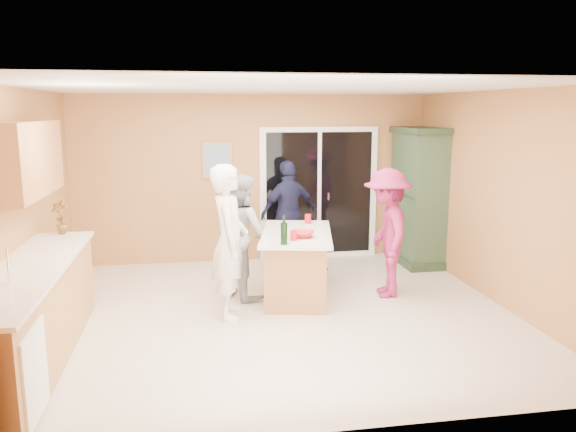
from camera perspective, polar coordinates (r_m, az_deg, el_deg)
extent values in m
plane|color=beige|center=(6.70, -1.14, -9.92)|extent=(5.50, 5.50, 0.00)
cube|color=silver|center=(6.27, -1.23, 12.92)|extent=(5.50, 5.00, 0.10)
cube|color=tan|center=(8.81, -3.57, 3.80)|extent=(5.50, 0.10, 2.60)
cube|color=tan|center=(3.95, 4.14, -4.86)|extent=(5.50, 0.10, 2.60)
cube|color=tan|center=(6.55, -25.72, 0.34)|extent=(0.10, 5.00, 2.60)
cube|color=tan|center=(7.28, 20.78, 1.65)|extent=(0.10, 5.00, 2.60)
cube|color=#B07D44|center=(5.84, -24.59, -9.39)|extent=(0.60, 3.00, 0.90)
cube|color=white|center=(5.70, -24.82, -4.93)|extent=(0.65, 3.05, 0.04)
cylinder|color=silver|center=(5.20, -26.54, -4.58)|extent=(0.02, 0.02, 0.30)
cube|color=#B07D44|center=(6.24, -25.10, 5.26)|extent=(0.35, 1.60, 0.75)
cube|color=white|center=(8.98, 3.15, 2.33)|extent=(1.90, 0.05, 2.10)
cube|color=black|center=(8.97, 3.17, 2.32)|extent=(1.70, 0.03, 1.94)
cube|color=white|center=(8.96, 3.18, 2.31)|extent=(0.06, 0.04, 1.94)
cube|color=silver|center=(9.00, 4.12, 2.01)|extent=(0.02, 0.03, 0.12)
cube|color=#A47C52|center=(8.72, -7.19, 5.65)|extent=(0.46, 0.03, 0.56)
cube|color=teal|center=(8.71, -7.19, 5.64)|extent=(0.38, 0.02, 0.48)
cube|color=#B07D44|center=(7.21, 0.87, -5.06)|extent=(0.99, 1.52, 0.80)
cube|color=white|center=(7.10, 0.88, -1.83)|extent=(1.16, 1.73, 0.04)
cube|color=black|center=(7.31, 0.86, -7.73)|extent=(0.91, 1.44, 0.09)
cube|color=#233924|center=(9.07, 12.83, -4.22)|extent=(0.58, 1.10, 0.12)
cube|color=#364F35|center=(8.87, 13.09, 1.90)|extent=(0.52, 1.04, 1.96)
cube|color=#233924|center=(8.78, 13.38, 8.49)|extent=(0.60, 1.14, 0.08)
imported|color=white|center=(6.42, -5.96, -2.61)|extent=(0.48, 0.68, 1.77)
imported|color=#959698|center=(7.14, -4.81, -1.97)|extent=(0.91, 0.97, 1.59)
imported|color=#1A1B3B|center=(8.55, 0.10, 0.28)|extent=(1.03, 0.70, 1.62)
imported|color=#922057|center=(7.24, 10.01, -1.70)|extent=(0.76, 1.14, 1.65)
imported|color=red|center=(6.84, 1.48, -1.87)|extent=(0.34, 0.34, 0.07)
imported|color=#A31D10|center=(7.00, -22.09, -0.10)|extent=(0.25, 0.22, 0.40)
cylinder|color=red|center=(7.66, 2.04, -0.29)|extent=(0.10, 0.10, 0.12)
cylinder|color=red|center=(6.66, 0.56, -1.99)|extent=(0.10, 0.10, 0.12)
cylinder|color=black|center=(6.45, -0.41, -1.82)|extent=(0.08, 0.08, 0.25)
cylinder|color=black|center=(6.41, -0.41, -0.31)|extent=(0.03, 0.03, 0.09)
cylinder|color=white|center=(7.06, 1.10, -1.69)|extent=(0.25, 0.25, 0.01)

